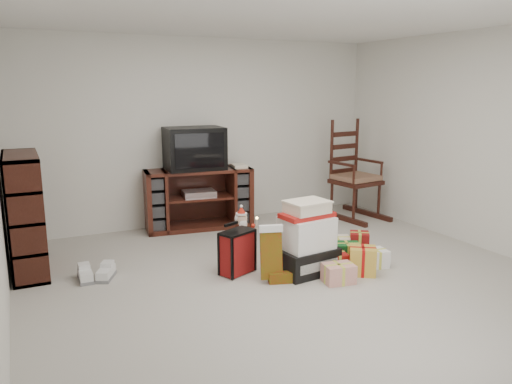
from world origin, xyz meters
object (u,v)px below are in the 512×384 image
Objects in this scene: santa_figurine at (288,239)px; sneaker_pair at (96,274)px; tv_stand at (199,198)px; rocking_chair at (353,183)px; gift_cluster at (349,254)px; red_suitcase at (237,252)px; gift_pile at (306,242)px; crt_television at (194,148)px; teddy_bear at (290,255)px; mrs_claus_figurine at (242,237)px; bookshelf at (25,216)px.

sneaker_pair is (-2.01, 0.28, -0.17)m from santa_figurine.
rocking_chair is (2.19, -0.42, 0.10)m from tv_stand.
gift_cluster is at bearing -135.22° from rocking_chair.
santa_figurine is 1.49× the size of sneaker_pair.
tv_stand is 1.00× the size of rocking_chair.
red_suitcase is at bearing -89.45° from tv_stand.
gift_pile is 2.11m from sneaker_pair.
crt_television is at bearing 95.96° from gift_pile.
rocking_chair is 2.44m from teddy_bear.
gift_pile reaches higher than red_suitcase.
mrs_claus_figurine is at bearing 114.08° from teddy_bear.
tv_stand reaches higher than mrs_claus_figurine.
gift_cluster is at bearing -60.98° from crt_television.
santa_figurine is at bearing -65.94° from tv_stand.
mrs_claus_figurine is 1.51× the size of sneaker_pair.
rocking_chair is (4.30, 0.34, -0.09)m from bookshelf.
gift_cluster is at bearing -45.86° from santa_figurine.
crt_television reaches higher than santa_figurine.
sneaker_pair is at bearing 161.50° from teddy_bear.
red_suitcase is (-2.41, -1.35, -0.27)m from rocking_chair.
santa_figurine is at bearing 2.47° from sneaker_pair.
red_suitcase is at bearing 163.58° from teddy_bear.
red_suitcase reaches higher than gift_cluster.
crt_television is (-0.07, 1.32, 0.85)m from mrs_claus_figurine.
santa_figurine is (2.58, -0.83, -0.36)m from bookshelf.
bookshelf is (-2.11, -0.76, 0.18)m from tv_stand.
mrs_claus_figurine reaches higher than gift_cluster.
santa_figurine is 1.88m from crt_television.
tv_stand is 1.87× the size of crt_television.
gift_cluster is at bearing -6.64° from sneaker_pair.
teddy_bear is at bearing -116.22° from santa_figurine.
gift_cluster is (-1.26, -1.65, -0.37)m from rocking_chair.
rocking_chair is at bearing 52.75° from gift_cluster.
sneaker_pair is 0.49× the size of crt_television.
tv_stand is at bearing 99.06° from teddy_bear.
teddy_bear reaches higher than sneaker_pair.
bookshelf is at bearing -155.94° from crt_television.
sneaker_pair is 2.23m from crt_television.
bookshelf is at bearing 156.69° from gift_cluster.
crt_television is at bearing 161.39° from rocking_chair.
crt_television is at bearing 107.78° from santa_figurine.
gift_cluster is (0.47, -0.48, -0.09)m from santa_figurine.
crt_television reaches higher than gift_cluster.
santa_figurine is 0.52m from mrs_claus_figurine.
mrs_claus_figurine is at bearing -165.41° from rocking_chair.
rocking_chair is at bearing 5.45° from red_suitcase.
teddy_bear is at bearing -8.01° from sneaker_pair.
teddy_bear is at bearing 126.04° from gift_pile.
gift_cluster is at bearing -9.13° from gift_pile.
tv_stand is at bearing 59.15° from red_suitcase.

